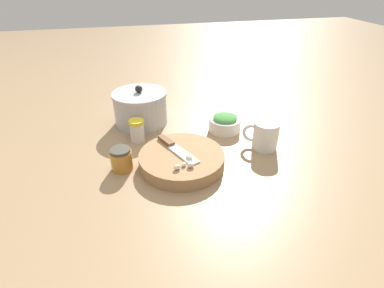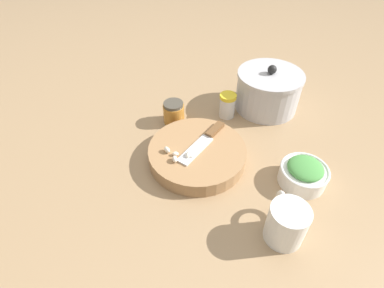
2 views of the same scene
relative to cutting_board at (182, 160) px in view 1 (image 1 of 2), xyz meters
name	(u,v)px [view 1 (image 1 of 2)]	position (x,y,z in m)	size (l,w,h in m)	color
ground_plane	(187,161)	(0.02, 0.02, -0.02)	(5.00, 5.00, 0.00)	#997A56
cutting_board	(182,160)	(0.00, 0.00, 0.00)	(0.27, 0.27, 0.04)	#9E754C
chef_knife	(175,148)	(-0.02, 0.04, 0.03)	(0.10, 0.19, 0.01)	brown
garlic_cloves	(187,162)	(0.00, -0.06, 0.03)	(0.07, 0.07, 0.02)	white
herb_bowl	(225,123)	(0.21, 0.19, 0.01)	(0.12, 0.12, 0.06)	silver
spice_jar	(137,130)	(-0.12, 0.19, 0.02)	(0.05, 0.05, 0.08)	silver
coffee_mug	(265,135)	(0.30, 0.04, 0.03)	(0.11, 0.09, 0.10)	silver
honey_jar	(121,159)	(-0.18, 0.03, 0.01)	(0.07, 0.07, 0.07)	#BC7A2D
stock_pot	(141,108)	(-0.09, 0.33, 0.04)	(0.21, 0.21, 0.16)	#B2B2B7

